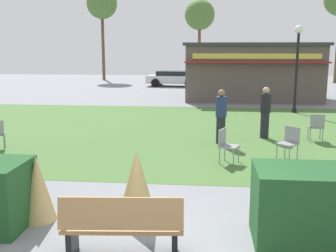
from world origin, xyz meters
The scene contains 15 objects.
lawn_patch centered at (0.00, 9.38, 0.00)m, with size 36.00×12.00×0.01m, color #446B33.
park_bench centered at (-0.49, 0.18, 0.48)m, with size 1.74×0.67×0.95m.
hedge_right centered at (2.40, 0.93, 0.58)m, with size 2.03×1.10×1.16m, color #1E4C23.
ornamental_grass_behind_left centered at (-2.21, 1.32, 0.57)m, with size 0.60×0.60×1.15m, color tan.
ornamental_grass_behind_right centered at (-0.51, 1.44, 0.63)m, with size 0.71×0.71×1.26m, color tan.
lamppost_far centered at (4.64, 14.02, 2.50)m, with size 0.36×0.36×3.95m.
food_kiosk centered at (3.14, 19.30, 1.63)m, with size 7.74×5.28×3.23m.
cafe_chair_west centered at (1.14, 5.22, 0.53)m, with size 0.58×0.58×0.89m.
cafe_chair_east centered at (2.83, 5.69, 0.53)m, with size 0.62×0.62×0.89m.
cafe_chair_center centered at (4.10, 8.02, 0.53)m, with size 0.47×0.47×0.89m.
person_strolling centered at (1.07, 7.42, 0.86)m, with size 0.34×0.34×1.69m.
person_standing centered at (2.54, 8.37, 0.86)m, with size 0.34×0.34×1.69m.
parked_car_west_slot centered at (-2.07, 26.76, 0.64)m, with size 4.34×2.34×1.20m.
tree_left_bg centered at (-9.25, 32.90, 6.91)m, with size 2.80×2.80×8.40m.
tree_center_bg centered at (-0.28, 34.25, 5.96)m, with size 2.80×2.80×7.43m.
Camera 1 is at (0.67, -5.02, 2.91)m, focal length 43.33 mm.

